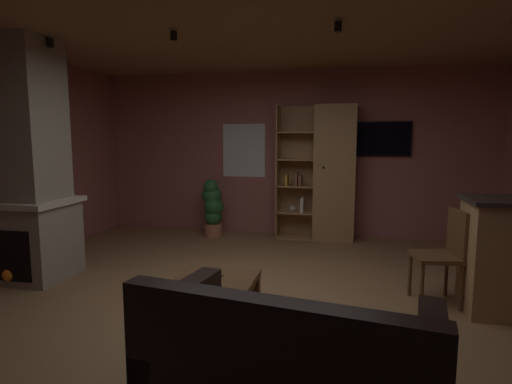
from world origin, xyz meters
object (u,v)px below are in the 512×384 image
(leather_couch, at_px, (287,371))
(dining_chair, at_px, (445,250))
(bookshelf_cabinet, at_px, (329,174))
(table_book_0, at_px, (214,276))
(coffee_table, at_px, (215,287))
(potted_floor_plant, at_px, (213,207))
(stone_fireplace, at_px, (26,173))
(wall_mounted_tv, at_px, (379,139))

(leather_couch, distance_m, dining_chair, 2.39)
(bookshelf_cabinet, distance_m, table_book_0, 3.44)
(coffee_table, relative_size, table_book_0, 5.37)
(potted_floor_plant, bearing_deg, stone_fireplace, -120.54)
(dining_chair, bearing_deg, coffee_table, -155.20)
(dining_chair, relative_size, potted_floor_plant, 0.99)
(table_book_0, bearing_deg, coffee_table, -46.52)
(leather_couch, height_order, dining_chair, dining_chair)
(stone_fireplace, distance_m, wall_mounted_tv, 4.87)
(stone_fireplace, bearing_deg, leather_couch, -29.88)
(stone_fireplace, xyz_separation_m, bookshelf_cabinet, (3.24, 2.56, -0.17))
(bookshelf_cabinet, distance_m, potted_floor_plant, 1.93)
(dining_chair, bearing_deg, potted_floor_plant, 144.37)
(leather_couch, distance_m, table_book_0, 1.37)
(stone_fireplace, distance_m, potted_floor_plant, 2.85)
(stone_fireplace, height_order, table_book_0, stone_fireplace)
(coffee_table, height_order, table_book_0, table_book_0)
(coffee_table, bearing_deg, bookshelf_cabinet, 76.40)
(bookshelf_cabinet, distance_m, leather_couch, 4.47)
(potted_floor_plant, bearing_deg, wall_mounted_tv, 8.77)
(leather_couch, relative_size, wall_mounted_tv, 1.83)
(potted_floor_plant, xyz_separation_m, wall_mounted_tv, (2.58, 0.40, 1.09))
(stone_fireplace, height_order, wall_mounted_tv, stone_fireplace)
(dining_chair, bearing_deg, wall_mounted_tv, 100.27)
(leather_couch, bearing_deg, stone_fireplace, 150.12)
(bookshelf_cabinet, relative_size, wall_mounted_tv, 2.20)
(table_book_0, relative_size, wall_mounted_tv, 0.13)
(coffee_table, bearing_deg, dining_chair, 24.80)
(coffee_table, distance_m, wall_mounted_tv, 4.03)
(stone_fireplace, xyz_separation_m, potted_floor_plant, (1.40, 2.37, -0.72))
(stone_fireplace, bearing_deg, dining_chair, 2.41)
(stone_fireplace, xyz_separation_m, wall_mounted_tv, (3.98, 2.77, 0.37))
(table_book_0, distance_m, wall_mounted_tv, 4.00)
(coffee_table, height_order, wall_mounted_tv, wall_mounted_tv)
(potted_floor_plant, distance_m, wall_mounted_tv, 2.83)
(leather_couch, bearing_deg, wall_mounted_tv, 80.52)
(bookshelf_cabinet, bearing_deg, wall_mounted_tv, 15.81)
(wall_mounted_tv, bearing_deg, table_book_0, -113.96)
(leather_couch, bearing_deg, bookshelf_cabinet, 89.64)
(leather_couch, xyz_separation_m, table_book_0, (-0.78, 1.12, 0.12))
(dining_chair, bearing_deg, leather_couch, -121.37)
(stone_fireplace, distance_m, table_book_0, 2.65)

